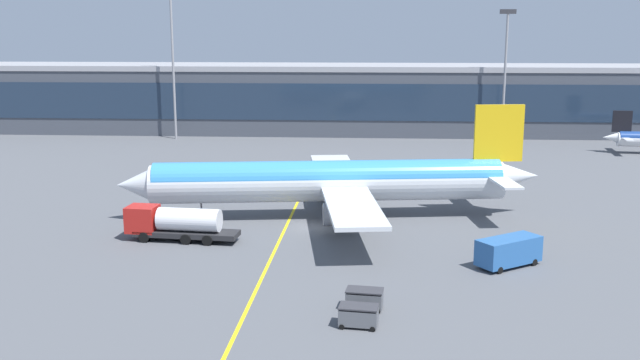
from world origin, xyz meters
name	(u,v)px	position (x,y,z in m)	size (l,w,h in m)	color
ground_plane	(311,227)	(0.00, 0.00, 0.00)	(700.00, 700.00, 0.00)	#515459
apron_lead_in_line	(288,222)	(-2.57, 2.00, 0.00)	(0.30, 80.00, 0.01)	yellow
terminal_building	(317,98)	(-4.51, 72.16, 6.62)	(203.50, 18.28, 13.21)	#424751
main_airliner	(331,181)	(1.80, 4.27, 4.01)	(45.28, 36.02, 12.03)	silver
fuel_tanker	(175,223)	(-12.65, -5.46, 1.75)	(10.99, 3.49, 3.25)	#232326
lavatory_truck	(508,250)	(17.65, -11.38, 1.42)	(6.07, 5.21, 2.50)	#285B9E
baggage_cart_0	(359,315)	(5.17, -24.98, 0.78)	(2.82, 1.90, 1.48)	#595B60
baggage_cart_1	(364,299)	(5.56, -21.81, 0.78)	(2.82, 1.90, 1.48)	#595B60
apron_light_mast_0	(173,55)	(-29.93, 60.20, 15.42)	(2.80, 0.50, 26.77)	gray
apron_light_mast_2	(505,65)	(29.93, 60.20, 13.69)	(2.80, 0.50, 23.41)	gray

